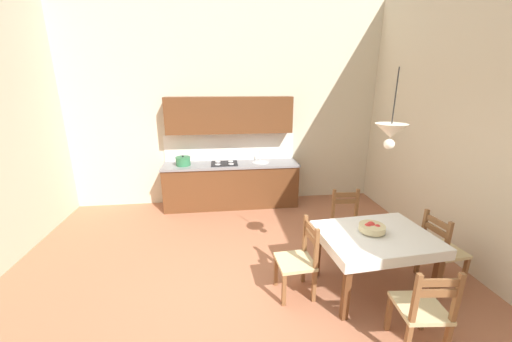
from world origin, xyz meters
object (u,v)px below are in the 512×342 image
Objects in this scene: dining_chair_camera_side at (422,310)px; dining_chair_tv_side at (298,260)px; kitchen_cabinetry at (231,165)px; dining_chair_window_side at (441,250)px; dining_table at (375,244)px; pendant_lamp at (391,132)px; dining_chair_kitchen_side at (347,223)px; fruit_bowl at (372,228)px.

dining_chair_tv_side is at bearing 135.84° from dining_chair_camera_side.
kitchen_cabinetry reaches higher than dining_chair_window_side.
pendant_lamp is at bearing -118.36° from dining_table.
dining_chair_kitchen_side is 1.84m from pendant_lamp.
dining_chair_camera_side is 3.10× the size of fruit_bowl.
dining_chair_kitchen_side is 1.00× the size of dining_chair_tv_side.
pendant_lamp reaches higher than dining_chair_tv_side.
dining_chair_tv_side is 0.95m from fruit_bowl.
dining_chair_tv_side is 1.16× the size of pendant_lamp.
dining_chair_window_side is at bearing -0.21° from fruit_bowl.
dining_chair_camera_side is 1.30m from dining_chair_tv_side.
dining_chair_window_side is at bearing 2.59° from dining_table.
dining_table is at bearing -48.90° from fruit_bowl.
dining_chair_kitchen_side is at bearing 135.70° from dining_chair_window_side.
dining_chair_camera_side is at bearing -83.64° from pendant_lamp.
dining_table is at bearing -2.75° from dining_chair_tv_side.
pendant_lamp is at bearing -170.89° from dining_chair_window_side.
dining_chair_window_side is 1.21m from dining_chair_kitchen_side.
kitchen_cabinetry is at bearing 103.41° from dining_chair_tv_side.
kitchen_cabinetry is 2.00× the size of dining_table.
dining_chair_window_side is 1.84m from dining_chair_tv_side.
dining_table is at bearing -93.63° from dining_chair_kitchen_side.
kitchen_cabinetry is 3.52m from pendant_lamp.
pendant_lamp is at bearing -96.77° from dining_chair_kitchen_side.
kitchen_cabinetry is 9.01× the size of fruit_bowl.
fruit_bowl is at bearing 93.77° from dining_chair_camera_side.
kitchen_cabinetry is 2.91× the size of dining_chair_camera_side.
pendant_lamp reaches higher than dining_chair_window_side.
dining_chair_camera_side is (1.61, -3.72, -0.41)m from kitchen_cabinetry.
dining_table is 1.36m from pendant_lamp.
dining_chair_camera_side and dining_chair_kitchen_side have the same top height.
dining_table is (1.58, -2.86, -0.23)m from kitchen_cabinetry.
dining_table is 1.45× the size of dining_chair_window_side.
pendant_lamp is at bearing -62.89° from kitchen_cabinetry.
dining_table is 0.91m from dining_chair_kitchen_side.
fruit_bowl is (-0.96, 0.00, 0.37)m from dining_chair_window_side.
dining_chair_kitchen_side is (0.04, 1.75, 0.00)m from dining_chair_camera_side.
dining_chair_window_side is (2.51, -2.81, -0.41)m from kitchen_cabinetry.
dining_chair_window_side is at bearing 9.11° from pendant_lamp.
dining_chair_tv_side is at bearing 179.93° from dining_chair_window_side.
dining_chair_kitchen_side and dining_chair_tv_side have the same top height.
dining_chair_camera_side is 1.16× the size of pendant_lamp.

